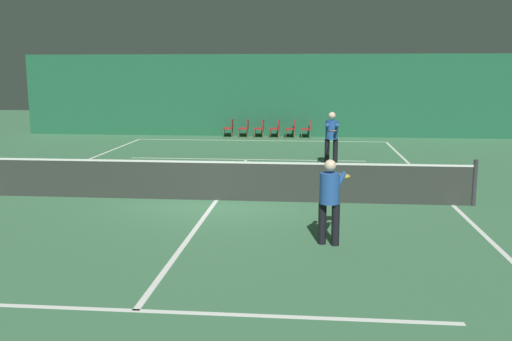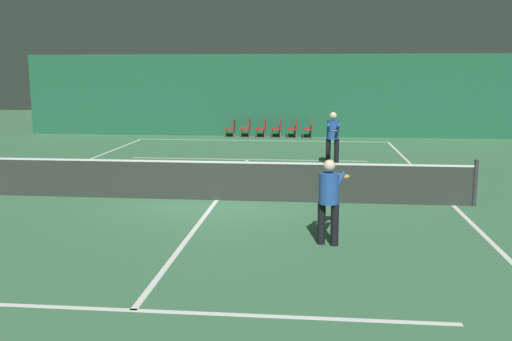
{
  "view_description": "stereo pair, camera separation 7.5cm",
  "coord_description": "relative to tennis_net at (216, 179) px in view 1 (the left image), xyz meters",
  "views": [
    {
      "loc": [
        2.21,
        -13.13,
        3.04
      ],
      "look_at": [
        1.02,
        -0.79,
        0.88
      ],
      "focal_mm": 40.0,
      "sensor_mm": 36.0,
      "label": 1
    },
    {
      "loc": [
        2.28,
        -13.13,
        3.04
      ],
      "look_at": [
        1.02,
        -0.79,
        0.88
      ],
      "focal_mm": 40.0,
      "sensor_mm": 36.0,
      "label": 2
    }
  ],
  "objects": [
    {
      "name": "courtside_chair_5",
      "position": [
        2.08,
        13.09,
        -0.03
      ],
      "size": [
        0.44,
        0.44,
        0.84
      ],
      "rotation": [
        0.0,
        0.0,
        -1.57
      ],
      "color": "brown",
      "rests_on": "ground"
    },
    {
      "name": "courtside_chair_1",
      "position": [
        -0.82,
        13.09,
        -0.03
      ],
      "size": [
        0.44,
        0.44,
        0.84
      ],
      "rotation": [
        0.0,
        0.0,
        -1.57
      ],
      "color": "brown",
      "rests_on": "ground"
    },
    {
      "name": "ground_plane",
      "position": [
        0.0,
        0.0,
        -0.51
      ],
      "size": [
        60.0,
        60.0,
        0.0
      ],
      "primitive_type": "plane",
      "color": "#3D704C"
    },
    {
      "name": "courtside_chair_4",
      "position": [
        1.35,
        13.09,
        -0.03
      ],
      "size": [
        0.44,
        0.44,
        0.84
      ],
      "rotation": [
        0.0,
        0.0,
        -1.57
      ],
      "color": "brown",
      "rests_on": "ground"
    },
    {
      "name": "backdrop_curtain",
      "position": [
        0.0,
        13.64,
        1.4
      ],
      "size": [
        23.0,
        0.12,
        3.82
      ],
      "color": "#1E5B3D",
      "rests_on": "ground"
    },
    {
      "name": "courtside_chair_3",
      "position": [
        0.63,
        13.09,
        -0.03
      ],
      "size": [
        0.44,
        0.44,
        0.84
      ],
      "rotation": [
        0.0,
        0.0,
        -1.57
      ],
      "color": "brown",
      "rests_on": "ground"
    },
    {
      "name": "court_line_service_far",
      "position": [
        0.0,
        6.4,
        -0.51
      ],
      "size": [
        8.25,
        0.1,
        0.0
      ],
      "color": "white",
      "rests_on": "ground"
    },
    {
      "name": "courtside_chair_0",
      "position": [
        -1.54,
        13.09,
        -0.03
      ],
      "size": [
        0.44,
        0.44,
        0.84
      ],
      "rotation": [
        0.0,
        0.0,
        -1.57
      ],
      "color": "brown",
      "rests_on": "ground"
    },
    {
      "name": "court_line_centre",
      "position": [
        0.0,
        0.0,
        -0.51
      ],
      "size": [
        0.1,
        12.8,
        0.0
      ],
      "color": "white",
      "rests_on": "ground"
    },
    {
      "name": "tennis_net",
      "position": [
        0.0,
        0.0,
        0.0
      ],
      "size": [
        12.0,
        0.1,
        1.07
      ],
      "color": "#2D332D",
      "rests_on": "ground"
    },
    {
      "name": "courtside_chair_2",
      "position": [
        -0.09,
        13.09,
        -0.03
      ],
      "size": [
        0.44,
        0.44,
        0.84
      ],
      "rotation": [
        0.0,
        0.0,
        -1.57
      ],
      "color": "brown",
      "rests_on": "ground"
    },
    {
      "name": "court_line_service_near",
      "position": [
        0.0,
        -6.4,
        -0.51
      ],
      "size": [
        8.25,
        0.1,
        0.0
      ],
      "color": "white",
      "rests_on": "ground"
    },
    {
      "name": "player_far",
      "position": [
        2.9,
        5.55,
        0.5
      ],
      "size": [
        0.43,
        1.38,
        1.73
      ],
      "rotation": [
        0.0,
        0.0,
        -1.56
      ],
      "color": "black",
      "rests_on": "ground"
    },
    {
      "name": "court_line_sideline_right",
      "position": [
        5.5,
        0.0,
        -0.51
      ],
      "size": [
        0.1,
        23.8,
        0.0
      ],
      "color": "white",
      "rests_on": "ground"
    },
    {
      "name": "player_near",
      "position": [
        2.57,
        -3.25,
        0.38
      ],
      "size": [
        0.67,
        1.33,
        1.53
      ],
      "rotation": [
        0.0,
        0.0,
        1.3
      ],
      "color": "black",
      "rests_on": "ground"
    },
    {
      "name": "court_line_baseline_far",
      "position": [
        0.0,
        11.9,
        -0.51
      ],
      "size": [
        11.0,
        0.1,
        0.0
      ],
      "color": "white",
      "rests_on": "ground"
    }
  ]
}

